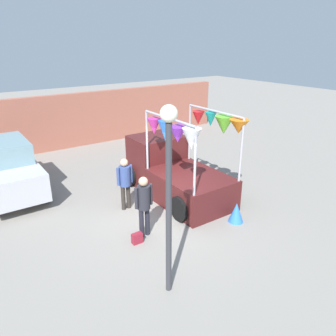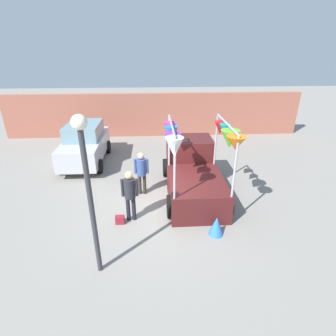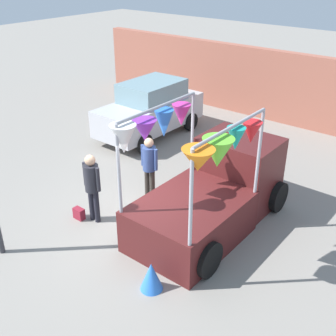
{
  "view_description": "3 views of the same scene",
  "coord_description": "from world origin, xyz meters",
  "views": [
    {
      "loc": [
        -4.72,
        -7.29,
        4.98
      ],
      "look_at": [
        0.64,
        0.45,
        1.29
      ],
      "focal_mm": 35.0,
      "sensor_mm": 36.0,
      "label": 1
    },
    {
      "loc": [
        -0.11,
        -7.73,
        5.12
      ],
      "look_at": [
        0.38,
        0.56,
        1.26
      ],
      "focal_mm": 28.0,
      "sensor_mm": 36.0,
      "label": 2
    },
    {
      "loc": [
        5.78,
        -6.09,
        5.74
      ],
      "look_at": [
        0.59,
        0.34,
        1.49
      ],
      "focal_mm": 45.0,
      "sensor_mm": 36.0,
      "label": 3
    }
  ],
  "objects": [
    {
      "name": "ground_plane",
      "position": [
        0.0,
        0.0,
        0.0
      ],
      "size": [
        60.0,
        60.0,
        0.0
      ],
      "primitive_type": "plane",
      "color": "gray"
    },
    {
      "name": "vendor_truck",
      "position": [
        1.34,
        1.15,
        0.91
      ],
      "size": [
        2.51,
        4.18,
        2.96
      ],
      "color": "#4C1919",
      "rests_on": "ground"
    },
    {
      "name": "parked_car",
      "position": [
        -3.35,
        4.25,
        0.94
      ],
      "size": [
        1.88,
        4.0,
        1.88
      ],
      "color": "#B7B7BC",
      "rests_on": "ground"
    },
    {
      "name": "person_customer",
      "position": [
        -0.87,
        -0.63,
        1.05
      ],
      "size": [
        0.53,
        0.34,
        1.72
      ],
      "color": "black",
      "rests_on": "ground"
    },
    {
      "name": "person_vendor",
      "position": [
        -0.57,
        1.02,
        1.01
      ],
      "size": [
        0.53,
        0.34,
        1.67
      ],
      "color": "#2D2823",
      "rests_on": "ground"
    },
    {
      "name": "handbag",
      "position": [
        -1.22,
        -0.83,
        0.14
      ],
      "size": [
        0.28,
        0.16,
        0.28
      ],
      "primitive_type": "cube",
      "color": "maroon",
      "rests_on": "ground"
    },
    {
      "name": "street_lamp",
      "position": [
        -1.53,
        -2.71,
        2.58
      ],
      "size": [
        0.32,
        0.32,
        3.96
      ],
      "color": "#333338",
      "rests_on": "ground"
    },
    {
      "name": "brick_boundary_wall",
      "position": [
        0.0,
        8.32,
        1.3
      ],
      "size": [
        18.0,
        0.36,
        2.6
      ],
      "primitive_type": "cube",
      "color": "#9E5947",
      "rests_on": "ground"
    },
    {
      "name": "folded_kite_bundle_azure",
      "position": [
        1.69,
        -1.53,
        0.3
      ],
      "size": [
        0.61,
        0.61,
        0.6
      ],
      "primitive_type": "cone",
      "rotation": [
        0.0,
        0.0,
        0.58
      ],
      "color": "blue",
      "rests_on": "ground"
    }
  ]
}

